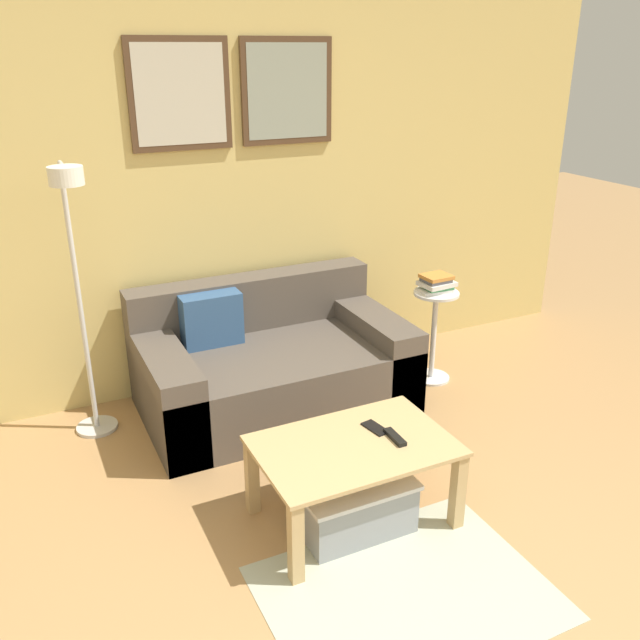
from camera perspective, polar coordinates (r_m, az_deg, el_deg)
wall_back at (r=4.25m, az=-9.20°, el=11.02°), size 5.60×0.09×2.55m
area_rug at (r=3.02m, az=7.29°, el=-21.80°), size 1.15×0.87×0.01m
couch at (r=4.17m, az=-4.15°, el=-3.84°), size 1.58×0.95×0.74m
coffee_table at (r=3.17m, az=2.87°, el=-11.53°), size 0.89×0.59×0.41m
storage_bin at (r=3.24m, az=2.66°, el=-15.02°), size 0.53×0.39×0.26m
floor_lamp at (r=3.73m, az=-19.76°, el=3.79°), size 0.24×0.43×1.56m
side_table at (r=4.50m, az=9.58°, el=-0.69°), size 0.29×0.29×0.62m
book_stack at (r=4.40m, az=9.77°, el=3.06°), size 0.24×0.19×0.11m
remote_control at (r=3.17m, az=6.33°, el=-9.77°), size 0.04×0.15×0.02m
cell_phone at (r=3.24m, az=4.67°, el=-9.04°), size 0.09×0.15×0.01m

